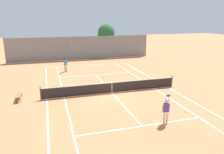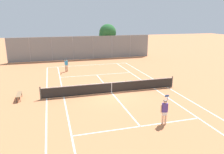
# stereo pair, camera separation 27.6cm
# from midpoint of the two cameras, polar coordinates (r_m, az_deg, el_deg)

# --- Properties ---
(ground_plane) EXTENTS (120.00, 120.00, 0.00)m
(ground_plane) POSITION_cam_midpoint_polar(r_m,az_deg,el_deg) (19.25, 0.32, -4.11)
(ground_plane) COLOR #CC7A4C
(court_line_markings) EXTENTS (11.10, 23.90, 0.01)m
(court_line_markings) POSITION_cam_midpoint_polar(r_m,az_deg,el_deg) (19.25, 0.32, -4.10)
(court_line_markings) COLOR silver
(court_line_markings) RESTS_ON ground
(tennis_net) EXTENTS (12.00, 0.10, 1.07)m
(tennis_net) POSITION_cam_midpoint_polar(r_m,az_deg,el_deg) (19.09, 0.32, -2.67)
(tennis_net) COLOR #474C47
(tennis_net) RESTS_ON ground
(player_near_side) EXTENTS (0.77, 0.71, 1.77)m
(player_near_side) POSITION_cam_midpoint_polar(r_m,az_deg,el_deg) (13.89, 14.15, -8.39)
(player_near_side) COLOR beige
(player_near_side) RESTS_ON ground
(player_far_left) EXTENTS (0.46, 0.88, 1.77)m
(player_far_left) POSITION_cam_midpoint_polar(r_m,az_deg,el_deg) (27.00, -11.58, 3.31)
(player_far_left) COLOR tan
(player_far_left) RESTS_ON ground
(loose_tennis_ball_0) EXTENTS (0.07, 0.07, 0.07)m
(loose_tennis_ball_0) POSITION_cam_midpoint_polar(r_m,az_deg,el_deg) (28.61, -11.25, 2.16)
(loose_tennis_ball_0) COLOR #D1DB33
(loose_tennis_ball_0) RESTS_ON ground
(loose_tennis_ball_1) EXTENTS (0.07, 0.07, 0.07)m
(loose_tennis_ball_1) POSITION_cam_midpoint_polar(r_m,az_deg,el_deg) (23.64, -1.61, -0.31)
(loose_tennis_ball_1) COLOR #D1DB33
(loose_tennis_ball_1) RESTS_ON ground
(loose_tennis_ball_2) EXTENTS (0.07, 0.07, 0.07)m
(loose_tennis_ball_2) POSITION_cam_midpoint_polar(r_m,az_deg,el_deg) (25.87, -13.02, 0.67)
(loose_tennis_ball_2) COLOR #D1DB33
(loose_tennis_ball_2) RESTS_ON ground
(loose_tennis_ball_3) EXTENTS (0.07, 0.07, 0.07)m
(loose_tennis_ball_3) POSITION_cam_midpoint_polar(r_m,az_deg,el_deg) (25.42, 6.93, 0.70)
(loose_tennis_ball_3) COLOR #D1DB33
(loose_tennis_ball_3) RESTS_ON ground
(courtside_bench) EXTENTS (0.36, 1.50, 0.47)m
(courtside_bench) POSITION_cam_midpoint_polar(r_m,az_deg,el_deg) (19.06, -22.77, -4.26)
(courtside_bench) COLOR olive
(courtside_bench) RESTS_ON ground
(back_fence) EXTENTS (22.02, 0.08, 3.61)m
(back_fence) POSITION_cam_midpoint_polar(r_m,az_deg,el_deg) (34.58, -7.36, 7.56)
(back_fence) COLOR gray
(back_fence) RESTS_ON ground
(tree_behind_left) EXTENTS (2.86, 2.77, 5.37)m
(tree_behind_left) POSITION_cam_midpoint_polar(r_m,az_deg,el_deg) (36.77, -1.08, 11.39)
(tree_behind_left) COLOR brown
(tree_behind_left) RESTS_ON ground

